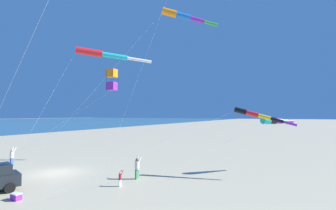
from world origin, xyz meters
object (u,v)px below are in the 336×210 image
at_px(kite_windsock_small_distant, 256,115).
at_px(kite_windsock_blue_topmost, 274,121).
at_px(person_child_grey_jacket, 120,178).
at_px(person_adult_flyer, 12,156).
at_px(kite_box_checkered_midright, 112,80).
at_px(kite_windsock_orange_high_right, 182,16).
at_px(person_child_green_jacket, 137,167).
at_px(kite_windsock_purple_drifting, 103,54).
at_px(cooler_box, 16,197).

height_order(kite_windsock_small_distant, kite_windsock_blue_topmost, kite_windsock_small_distant).
height_order(person_child_grey_jacket, kite_windsock_blue_topmost, kite_windsock_blue_topmost).
distance_m(person_child_grey_jacket, kite_windsock_small_distant, 12.30).
bearing_deg(person_adult_flyer, kite_windsock_small_distant, 17.46).
height_order(kite_box_checkered_midright, kite_windsock_orange_high_right, kite_windsock_orange_high_right).
bearing_deg(person_child_green_jacket, person_adult_flyer, -172.93).
bearing_deg(kite_box_checkered_midright, kite_windsock_orange_high_right, 92.38).
height_order(person_adult_flyer, kite_windsock_small_distant, kite_windsock_small_distant).
relative_size(kite_box_checkered_midright, kite_windsock_orange_high_right, 0.48).
xyz_separation_m(kite_windsock_purple_drifting, kite_windsock_blue_topmost, (13.75, 7.50, -6.09)).
xyz_separation_m(person_adult_flyer, kite_windsock_blue_topmost, (24.01, 9.51, 3.66)).
relative_size(person_adult_flyer, kite_windsock_purple_drifting, 0.17).
xyz_separation_m(person_child_grey_jacket, kite_windsock_blue_topmost, (9.69, 10.03, 4.06)).
bearing_deg(kite_windsock_blue_topmost, person_child_green_jacket, -141.62).
distance_m(cooler_box, kite_windsock_blue_topmost, 20.91).
height_order(person_adult_flyer, kite_windsock_orange_high_right, kite_windsock_orange_high_right).
distance_m(person_child_grey_jacket, kite_windsock_blue_topmost, 14.52).
relative_size(cooler_box, person_child_grey_jacket, 0.54).
xyz_separation_m(person_child_green_jacket, kite_windsock_purple_drifting, (-3.97, 0.25, 9.78)).
bearing_deg(cooler_box, kite_windsock_small_distant, 46.35).
bearing_deg(kite_windsock_purple_drifting, person_child_green_jacket, -3.56).
bearing_deg(person_child_green_jacket, person_child_grey_jacket, -87.66).
distance_m(cooler_box, kite_box_checkered_midright, 9.39).
relative_size(person_adult_flyer, person_child_grey_jacket, 1.64).
xyz_separation_m(kite_windsock_small_distant, kite_windsock_orange_high_right, (-8.75, 4.15, 11.78)).
relative_size(cooler_box, person_child_green_jacket, 0.34).
bearing_deg(kite_windsock_orange_high_right, person_child_green_jacket, -88.65).
distance_m(person_adult_flyer, kite_windsock_purple_drifting, 14.29).
distance_m(person_adult_flyer, kite_windsock_small_distant, 24.22).
height_order(kite_windsock_purple_drifting, kite_box_checkered_midright, kite_windsock_purple_drifting).
xyz_separation_m(person_adult_flyer, kite_windsock_small_distant, (22.76, 7.16, 4.20)).
height_order(person_child_grey_jacket, kite_box_checkered_midright, kite_box_checkered_midright).
relative_size(kite_windsock_small_distant, kite_windsock_orange_high_right, 0.78).
bearing_deg(kite_windsock_blue_topmost, person_adult_flyer, -158.39).
relative_size(kite_windsock_purple_drifting, kite_windsock_blue_topmost, 1.03).
bearing_deg(person_child_green_jacket, kite_windsock_orange_high_right, 91.35).
distance_m(kite_windsock_purple_drifting, kite_windsock_blue_topmost, 16.81).
bearing_deg(kite_windsock_purple_drifting, cooler_box, -88.65).
relative_size(kite_box_checkered_midright, kite_windsock_blue_topmost, 0.78).
distance_m(person_adult_flyer, kite_windsock_orange_high_right, 24.07).
bearing_deg(kite_windsock_small_distant, kite_windsock_purple_drifting, -157.63).
distance_m(kite_windsock_small_distant, kite_box_checkered_midright, 12.39).
bearing_deg(kite_windsock_blue_topmost, kite_windsock_small_distant, -117.98).
relative_size(person_child_green_jacket, kite_windsock_small_distant, 0.13).
bearing_deg(person_adult_flyer, kite_windsock_purple_drifting, 11.10).
height_order(cooler_box, kite_windsock_blue_topmost, kite_windsock_blue_topmost).
distance_m(cooler_box, person_adult_flyer, 11.95).
bearing_deg(kite_box_checkered_midright, kite_windsock_blue_topmost, 50.08).
xyz_separation_m(kite_windsock_purple_drifting, kite_box_checkered_midright, (4.29, -3.81, -3.12)).
relative_size(person_adult_flyer, person_child_green_jacket, 1.03).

